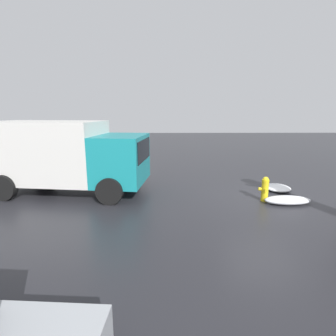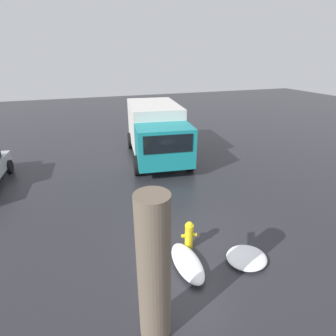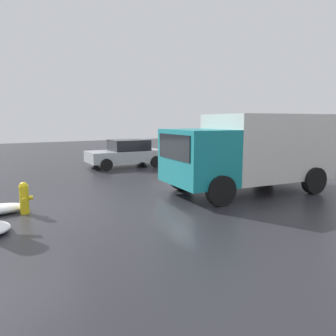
# 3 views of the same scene
# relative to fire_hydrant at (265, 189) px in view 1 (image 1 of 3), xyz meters

# --- Properties ---
(ground_plane) EXTENTS (60.00, 60.00, 0.00)m
(ground_plane) POSITION_rel_fire_hydrant_xyz_m (-0.00, 0.00, -0.44)
(ground_plane) COLOR #28282D
(fire_hydrant) EXTENTS (0.34, 0.44, 0.86)m
(fire_hydrant) POSITION_rel_fire_hydrant_xyz_m (0.00, 0.00, 0.00)
(fire_hydrant) COLOR yellow
(fire_hydrant) RESTS_ON ground_plane
(delivery_truck) EXTENTS (5.96, 3.29, 2.67)m
(delivery_truck) POSITION_rel_fire_hydrant_xyz_m (7.14, -1.22, 1.03)
(delivery_truck) COLOR teal
(delivery_truck) RESTS_ON ground_plane
(snow_pile_by_hydrant) EXTENTS (1.52, 0.65, 0.27)m
(snow_pile_by_hydrant) POSITION_rel_fire_hydrant_xyz_m (-0.66, 0.32, -0.31)
(snow_pile_by_hydrant) COLOR white
(snow_pile_by_hydrant) RESTS_ON ground_plane
(snow_pile_curbside) EXTENTS (0.97, 1.07, 0.21)m
(snow_pile_curbside) POSITION_rel_fire_hydrant_xyz_m (-0.98, -1.23, -0.33)
(snow_pile_curbside) COLOR white
(snow_pile_curbside) RESTS_ON ground_plane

